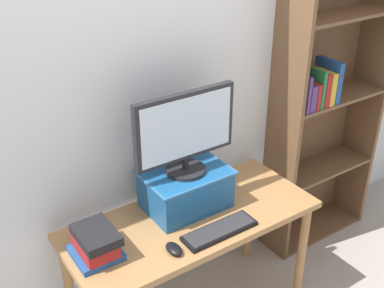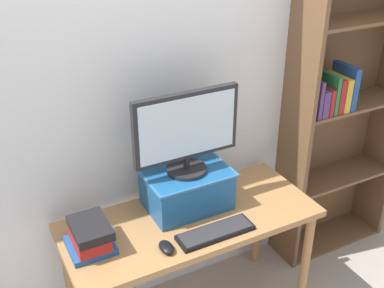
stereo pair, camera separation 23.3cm
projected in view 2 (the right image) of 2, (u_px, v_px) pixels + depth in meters
name	position (u px, v px, depth m)	size (l,w,h in m)	color
back_wall	(158.00, 89.00, 2.49)	(7.00, 0.08, 2.60)	silver
desk	(190.00, 231.00, 2.52)	(1.32, 0.57, 0.72)	#9E7042
bookshelf_unit	(341.00, 102.00, 2.96)	(0.80, 0.28, 2.07)	brown
riser_box	(187.00, 188.00, 2.51)	(0.45, 0.32, 0.22)	#195189
computer_monitor	(186.00, 131.00, 2.36)	(0.56, 0.21, 0.43)	black
keyboard	(215.00, 232.00, 2.35)	(0.39, 0.12, 0.02)	black
computer_mouse	(166.00, 247.00, 2.24)	(0.06, 0.10, 0.04)	black
book_stack	(90.00, 237.00, 2.23)	(0.21, 0.23, 0.14)	navy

